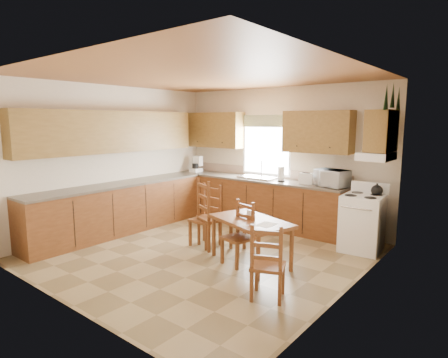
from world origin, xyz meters
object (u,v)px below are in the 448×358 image
Objects in this scene: microwave at (332,178)px; chair_near_left at (215,213)px; chair_near_right at (268,261)px; chair_far_left at (205,216)px; chair_far_right at (237,234)px; stove at (362,224)px; dining_table at (250,241)px.

microwave is 0.44× the size of chair_near_left.
chair_far_left is at bearing -50.72° from chair_near_right.
chair_far_left is 1.11× the size of chair_far_right.
dining_table is (-1.07, -1.55, -0.11)m from stove.
microwave is at bearing 150.40° from stove.
chair_near_left reaches higher than dining_table.
chair_far_left is (-1.81, 0.94, 0.05)m from chair_near_right.
chair_near_right is at bearing -26.10° from dining_table.
microwave is 0.50× the size of chair_far_left.
stove is 1.76× the size of microwave.
microwave is 2.14m from chair_near_left.
chair_near_left is 1.12× the size of chair_far_left.
microwave is 2.17m from chair_far_right.
microwave is 0.55× the size of chair_near_right.
dining_table is at bearing -169.29° from chair_near_left.
chair_far_right is (-0.12, -0.15, 0.13)m from dining_table.
chair_near_left is 1.92m from chair_near_right.
dining_table is 1.35× the size of chair_near_right.
stove is 0.97× the size of chair_near_right.
dining_table is 1.09× the size of chair_near_left.
stove is 1.88m from dining_table.
stove is at bearing -120.32° from chair_near_right.
stove reaches higher than dining_table.
chair_near_left is (-0.87, 0.22, 0.23)m from dining_table.
microwave is at bearing 86.21° from chair_far_right.
chair_near_right is at bearing 173.87° from chair_near_left.
dining_table is at bearing -8.19° from chair_far_left.
stove is 2.08m from chair_far_right.
chair_far_right is (0.91, -0.33, -0.05)m from chair_far_left.
chair_near_right and chair_far_right have the same top height.
stove is at bearing -12.89° from microwave.
chair_near_right is at bearing -26.21° from chair_far_left.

